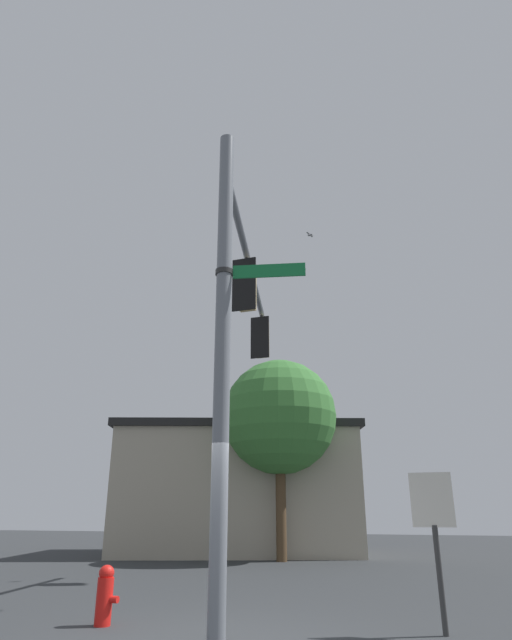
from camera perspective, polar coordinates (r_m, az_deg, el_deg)
The scene contains 10 objects.
signal_pole at distance 8.15m, azimuth -3.58°, elevation -3.19°, with size 0.24×0.24×7.79m, color slate.
mast_arm at distance 13.08m, azimuth -0.45°, elevation 4.83°, with size 0.15×0.15×8.20m, color slate.
traffic_light_nearest_pole at distance 11.82m, azimuth -0.97°, elevation 3.52°, with size 0.54×0.49×1.31m.
traffic_light_mid_inner at distance 15.30m, azimuth 0.64°, elevation -2.02°, with size 0.54×0.49×1.31m.
street_name_sign at distance 8.57m, azimuth -0.76°, elevation 5.17°, with size 1.41×0.45×0.22m.
bird_flying at distance 17.82m, azimuth 5.78°, elevation 9.01°, with size 0.20×0.31×0.11m.
storefront_building at distance 24.16m, azimuth -1.95°, elevation -17.61°, with size 11.62×10.27×5.03m.
tree_by_storefront at distance 20.50m, azimuth 2.53°, elevation -10.25°, with size 4.25×4.25×7.14m.
fire_hydrant at distance 9.27m, azimuth -15.78°, elevation -26.31°, with size 0.35×0.24×0.82m.
historical_marker at distance 8.62m, azimuth 18.46°, elevation -19.97°, with size 0.60×0.08×2.13m.
Camera 1 is at (2.96, -7.23, 1.55)m, focal length 30.07 mm.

